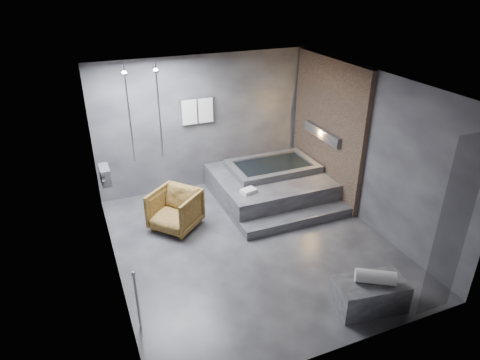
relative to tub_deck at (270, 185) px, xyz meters
name	(u,v)px	position (x,y,z in m)	size (l,w,h in m)	color
room	(269,143)	(-0.65, -1.21, 1.48)	(5.00, 5.04, 2.82)	#29292B
tub_deck	(270,185)	(0.00, 0.00, 0.00)	(2.20, 2.00, 0.50)	#2D2D30
tub_step	(297,219)	(0.00, -1.18, -0.16)	(2.20, 0.36, 0.18)	#2D2D30
concrete_bench	(370,294)	(-0.15, -3.47, -0.03)	(0.97, 0.53, 0.44)	#353538
driftwood_chair	(175,210)	(-2.12, -0.43, 0.12)	(0.78, 0.81, 0.73)	#452F11
rolled_towel	(375,277)	(-0.12, -3.50, 0.28)	(0.19, 0.19, 0.54)	silver
deck_towel	(249,191)	(-0.73, -0.56, 0.29)	(0.27, 0.20, 0.07)	silver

